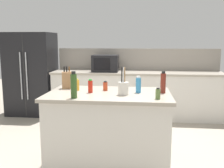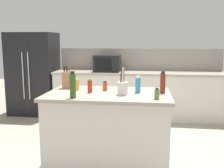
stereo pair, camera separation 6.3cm
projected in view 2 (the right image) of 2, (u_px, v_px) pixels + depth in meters
The scene contains 15 objects.
ground_plane at pixel (108, 165), 3.31m from camera, with size 14.00×14.00×0.00m, color gray.
back_counter_run at pixel (138, 95), 5.35m from camera, with size 3.44×0.66×0.94m.
wall_backsplash at pixel (139, 59), 5.55m from camera, with size 3.40×0.03×0.46m, color gray.
kitchen_island at pixel (108, 130), 3.24m from camera, with size 1.49×0.91×0.94m.
refrigerator at pixel (34, 74), 5.62m from camera, with size 0.96×0.75×1.73m.
microwave at pixel (107, 63), 5.33m from camera, with size 0.53×0.39×0.34m.
knife_block at pixel (67, 80), 3.44m from camera, with size 0.15×0.13×0.29m.
utensil_crock at pixel (123, 88), 3.02m from camera, with size 0.12×0.12×0.32m.
honey_jar at pixel (76, 85), 3.31m from camera, with size 0.08×0.08×0.15m.
dish_soap_bottle at pixel (138, 85), 3.15m from camera, with size 0.06×0.06×0.20m.
spice_jar_paprika at pixel (105, 86), 3.29m from camera, with size 0.06×0.06×0.12m.
hot_sauce_bottle at pixel (90, 86), 3.16m from camera, with size 0.06×0.06×0.16m.
vinegar_bottle at pixel (163, 83), 3.12m from camera, with size 0.06×0.06×0.26m.
spice_jar_oregano at pixel (157, 94), 2.80m from camera, with size 0.05×0.05×0.12m.
olive_oil_bottle at pixel (73, 85), 2.85m from camera, with size 0.07×0.07×0.30m.
Camera 2 is at (0.44, -3.07, 1.56)m, focal length 42.00 mm.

